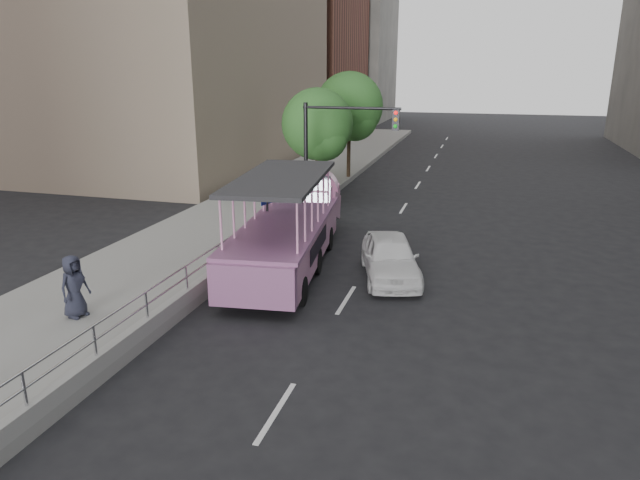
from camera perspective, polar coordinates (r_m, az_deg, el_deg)
ground at (r=13.86m, az=-5.45°, el=-11.71°), size 160.00×160.00×0.00m
sidewalk at (r=24.53m, az=-9.50°, el=1.34°), size 5.50×80.00×0.30m
kerb_wall at (r=16.54m, az=-13.10°, el=-5.37°), size 0.24×30.00×0.36m
guardrail at (r=16.31m, az=-13.26°, el=-3.21°), size 0.07×22.00×0.71m
duck_boat at (r=20.03m, az=-2.90°, el=1.25°), size 3.56×10.21×3.32m
car at (r=18.67m, az=7.04°, el=-1.69°), size 2.81×4.51×1.43m
pedestrian_far at (r=16.24m, az=-23.39°, el=-4.26°), size 0.70×0.92×1.69m
parking_sign at (r=20.44m, az=-5.30°, el=3.19°), size 0.21×0.63×2.90m
traffic_signal at (r=24.80m, az=1.24°, el=9.63°), size 4.20×0.32×5.20m
street_tree_near at (r=28.48m, az=-0.12°, el=11.22°), size 3.52×3.52×5.72m
street_tree_far at (r=34.17m, az=3.09°, el=12.95°), size 3.97×3.97×6.45m
midrise_brick at (r=63.77m, az=-5.18°, el=22.53°), size 18.00×16.00×26.00m
midrise_stone_b at (r=78.13m, az=0.80°, el=19.32°), size 16.00×14.00×20.00m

